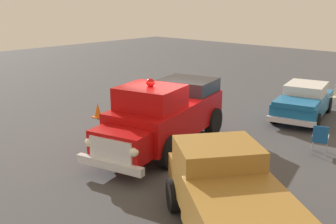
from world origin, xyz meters
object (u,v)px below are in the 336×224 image
object	(u,v)px
lawn_chair_by_car	(320,138)
vintage_fire_truck	(165,114)
lawn_chair_near_truck	(215,165)
traffic_cone	(98,110)
spectator_seated	(214,159)
classic_hot_rod	(303,101)
parked_pickup	(229,200)

from	to	relation	value
lawn_chair_by_car	vintage_fire_truck	bearing A→B (deg)	124.15
lawn_chair_near_truck	traffic_cone	size ratio (longest dim) A/B	1.61
spectator_seated	lawn_chair_by_car	bearing A→B (deg)	-18.36
classic_hot_rod	traffic_cone	xyz separation A→B (m)	(-6.00, 6.62, -0.44)
parked_pickup	spectator_seated	xyz separation A→B (m)	(2.09, 1.90, -0.29)
classic_hot_rod	lawn_chair_by_car	distance (m)	4.32
parked_pickup	lawn_chair_near_truck	bearing A→B (deg)	41.91
vintage_fire_truck	lawn_chair_near_truck	xyz separation A→B (m)	(-1.22, -3.06, -0.61)
parked_pickup	classic_hot_rod	bearing A→B (deg)	15.95
parked_pickup	lawn_chair_near_truck	size ratio (longest dim) A/B	4.81
classic_hot_rod	lawn_chair_near_truck	world-z (taller)	classic_hot_rod
vintage_fire_truck	classic_hot_rod	world-z (taller)	vintage_fire_truck
vintage_fire_truck	spectator_seated	bearing A→B (deg)	-111.11
lawn_chair_by_car	lawn_chair_near_truck	bearing A→B (deg)	163.26
parked_pickup	spectator_seated	bearing A→B (deg)	42.32
vintage_fire_truck	parked_pickup	size ratio (longest dim) A/B	1.28
classic_hot_rod	lawn_chair_by_car	xyz separation A→B (m)	(-3.68, -2.25, -0.16)
lawn_chair_near_truck	lawn_chair_by_car	distance (m)	4.33
lawn_chair_near_truck	spectator_seated	world-z (taller)	spectator_seated
lawn_chair_near_truck	traffic_cone	world-z (taller)	lawn_chair_near_truck
classic_hot_rod	parked_pickup	size ratio (longest dim) A/B	0.95
classic_hot_rod	traffic_cone	size ratio (longest dim) A/B	7.33
lawn_chair_by_car	parked_pickup	bearing A→B (deg)	-174.84
classic_hot_rod	lawn_chair_by_car	size ratio (longest dim) A/B	4.57
traffic_cone	classic_hot_rod	bearing A→B (deg)	-47.78
parked_pickup	vintage_fire_truck	bearing A→B (deg)	56.38
vintage_fire_truck	spectator_seated	distance (m)	3.21
classic_hot_rod	traffic_cone	world-z (taller)	classic_hot_rod
spectator_seated	traffic_cone	xyz separation A→B (m)	(1.73, 7.52, -0.39)
lawn_chair_near_truck	spectator_seated	bearing A→B (deg)	50.81
lawn_chair_near_truck	lawn_chair_by_car	world-z (taller)	same
classic_hot_rod	parked_pickup	distance (m)	10.22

